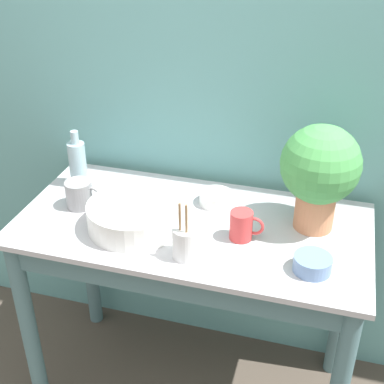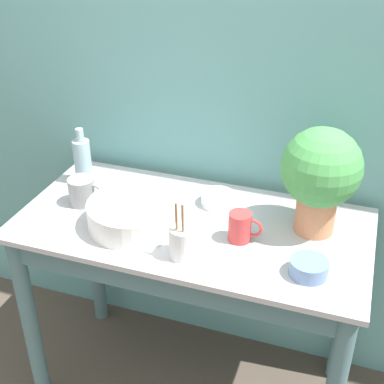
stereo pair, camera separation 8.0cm
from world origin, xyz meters
TOP-DOWN VIEW (x-y plane):
  - wall_back at (0.00, 0.65)m, footprint 6.00×0.05m
  - counter_table at (0.00, 0.28)m, footprint 1.20×0.60m
  - potted_plant at (0.40, 0.39)m, footprint 0.26×0.26m
  - bowl_wash_large at (-0.18, 0.22)m, footprint 0.31×0.31m
  - bottle_tall at (-0.49, 0.44)m, footprint 0.06×0.06m
  - mug_red at (0.18, 0.25)m, footprint 0.11×0.07m
  - mug_grey at (-0.41, 0.29)m, footprint 0.13×0.09m
  - bowl_small_blue at (0.41, 0.15)m, footprint 0.11×0.11m
  - bowl_small_enamel_white at (0.05, 0.44)m, footprint 0.12×0.12m
  - utensil_cup at (0.04, 0.11)m, footprint 0.09×0.09m

SIDE VIEW (x-z plane):
  - counter_table at x=0.00m, z-range 0.23..1.04m
  - bowl_small_enamel_white at x=0.05m, z-range 0.81..0.85m
  - bowl_small_blue at x=0.41m, z-range 0.81..0.86m
  - bowl_wash_large at x=-0.18m, z-range 0.81..0.90m
  - mug_grey at x=-0.41m, z-range 0.81..0.91m
  - mug_red at x=0.18m, z-range 0.81..0.91m
  - utensil_cup at x=0.04m, z-range 0.76..0.96m
  - bottle_tall at x=-0.49m, z-range 0.79..1.01m
  - potted_plant at x=0.40m, z-range 0.84..1.21m
  - wall_back at x=0.00m, z-range 0.00..2.40m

